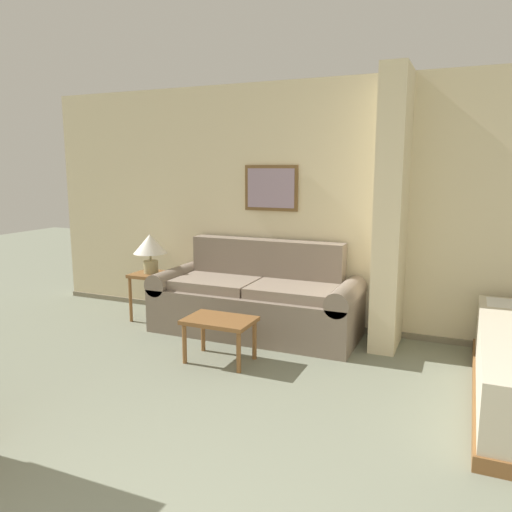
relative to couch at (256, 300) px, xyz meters
The scene contains 6 objects.
wall_back 1.38m from the couch, 28.56° to the left, with size 7.51×0.16×2.60m.
wall_partition_pillar 1.63m from the couch, ahead, with size 0.24×0.58×2.60m.
couch is the anchor object (origin of this frame).
coffee_table 0.87m from the couch, 88.65° to the right, with size 0.61×0.41×0.39m.
side_table 1.27m from the couch, behind, with size 0.40×0.40×0.54m.
table_lamp 1.36m from the couch, behind, with size 0.37×0.37×0.44m.
Camera 1 is at (1.11, -0.92, 1.71)m, focal length 35.00 mm.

